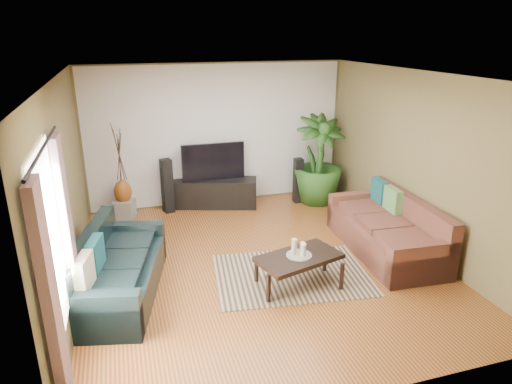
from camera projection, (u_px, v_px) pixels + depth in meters
name	position (u px, v px, depth m)	size (l,w,h in m)	color
floor	(260.00, 263.00, 6.72)	(5.50, 5.50, 0.00)	#925B25
ceiling	(261.00, 75.00, 5.82)	(5.50, 5.50, 0.00)	white
wall_back	(217.00, 135.00, 8.75)	(5.00, 5.00, 0.00)	brown
wall_front	(359.00, 271.00, 3.79)	(5.00, 5.00, 0.00)	brown
wall_left	(66.00, 194.00, 5.59)	(5.50, 5.50, 0.00)	brown
wall_right	(416.00, 162.00, 6.95)	(5.50, 5.50, 0.00)	brown
backwall_panel	(218.00, 135.00, 8.74)	(4.90, 4.90, 0.00)	white
window_pane	(52.00, 245.00, 4.13)	(1.80, 1.80, 0.00)	white
curtain_near	(53.00, 314.00, 3.55)	(0.08, 0.35, 2.20)	gray
curtain_far	(69.00, 236.00, 4.90)	(0.08, 0.35, 2.20)	gray
curtain_rod	(43.00, 148.00, 3.84)	(0.03, 0.03, 1.90)	black
sofa_left	(119.00, 265.00, 5.79)	(2.06, 0.88, 0.85)	black
sofa_right	(386.00, 225.00, 6.98)	(2.22, 1.00, 0.85)	#562E24
area_rug	(291.00, 274.00, 6.41)	(2.13, 1.51, 0.01)	tan
coffee_table	(298.00, 271.00, 6.06)	(1.09, 0.60, 0.45)	black
candle_tray	(299.00, 255.00, 5.99)	(0.34, 0.34, 0.01)	gray
candle_tall	(294.00, 247.00, 5.96)	(0.07, 0.07, 0.22)	beige
candle_mid	(303.00, 250.00, 5.93)	(0.07, 0.07, 0.17)	#EDE7C8
candle_short	(302.00, 247.00, 6.03)	(0.07, 0.07, 0.14)	beige
tv_stand	(214.00, 193.00, 8.84)	(1.63, 0.49, 0.54)	black
television	(213.00, 162.00, 8.63)	(1.20, 0.07, 0.71)	black
speaker_left	(167.00, 186.00, 8.48)	(0.18, 0.20, 1.02)	black
speaker_right	(298.00, 180.00, 9.00)	(0.16, 0.18, 0.90)	black
potted_plant	(318.00, 160.00, 8.89)	(0.97, 0.97, 1.73)	#224B19
plant_pot	(317.00, 195.00, 9.13)	(0.32, 0.32, 0.25)	black
pedestal	(125.00, 209.00, 8.32)	(0.34, 0.34, 0.34)	#999896
vase	(123.00, 192.00, 8.21)	(0.31, 0.31, 0.44)	brown
side_table	(111.00, 247.00, 6.68)	(0.47, 0.47, 0.49)	brown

